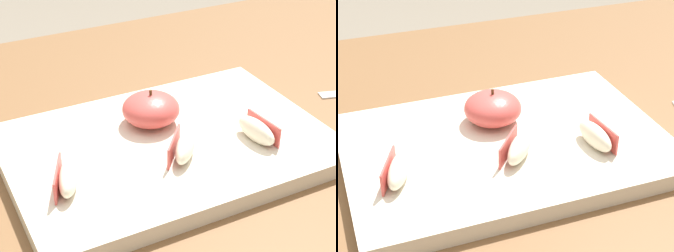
{
  "view_description": "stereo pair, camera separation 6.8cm",
  "coord_description": "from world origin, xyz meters",
  "views": [
    {
      "loc": [
        -0.26,
        -0.59,
        1.13
      ],
      "look_at": [
        0.01,
        -0.07,
        0.77
      ],
      "focal_mm": 59.48,
      "sensor_mm": 36.0,
      "label": 1
    },
    {
      "loc": [
        -0.19,
        -0.62,
        1.13
      ],
      "look_at": [
        0.01,
        -0.07,
        0.77
      ],
      "focal_mm": 59.48,
      "sensor_mm": 36.0,
      "label": 2
    }
  ],
  "objects": [
    {
      "name": "dining_table",
      "position": [
        0.0,
        0.0,
        0.63
      ],
      "size": [
        1.34,
        0.79,
        0.73
      ],
      "color": "brown",
      "rests_on": "ground_plane"
    },
    {
      "name": "cutting_board",
      "position": [
        0.01,
        -0.07,
        0.74
      ],
      "size": [
        0.4,
        0.28,
        0.02
      ],
      "color": "beige",
      "rests_on": "dining_table"
    },
    {
      "name": "apple_half_skin_up",
      "position": [
        0.01,
        -0.02,
        0.77
      ],
      "size": [
        0.08,
        0.08,
        0.05
      ],
      "color": "#D14C47",
      "rests_on": "cutting_board"
    },
    {
      "name": "apple_wedge_near_knife",
      "position": [
        0.11,
        -0.12,
        0.77
      ],
      "size": [
        0.03,
        0.07,
        0.03
      ],
      "color": "#F4EACC",
      "rests_on": "cutting_board"
    },
    {
      "name": "apple_wedge_left",
      "position": [
        -0.13,
        -0.1,
        0.77
      ],
      "size": [
        0.05,
        0.07,
        0.03
      ],
      "color": "#F4EACC",
      "rests_on": "cutting_board"
    },
    {
      "name": "apple_wedge_front",
      "position": [
        0.01,
        -0.11,
        0.77
      ],
      "size": [
        0.06,
        0.06,
        0.03
      ],
      "color": "#F4EACC",
      "rests_on": "cutting_board"
    }
  ]
}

